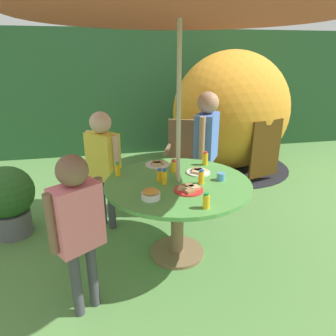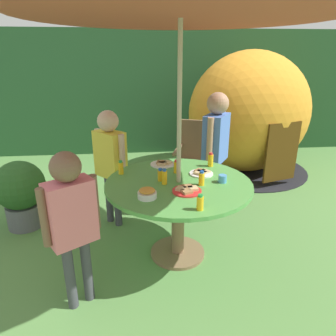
# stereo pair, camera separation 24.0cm
# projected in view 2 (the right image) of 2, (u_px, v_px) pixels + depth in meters

# --- Properties ---
(ground_plane) EXTENTS (10.00, 10.00, 0.02)m
(ground_plane) POSITION_uv_depth(u_px,v_px,m) (178.00, 254.00, 2.81)
(ground_plane) COLOR #548442
(hedge_backdrop) EXTENTS (9.00, 0.70, 2.12)m
(hedge_backdrop) POSITION_uv_depth(u_px,v_px,m) (154.00, 92.00, 5.68)
(hedge_backdrop) COLOR #234C28
(hedge_backdrop) RESTS_ON ground_plane
(garden_table) EXTENTS (1.23, 1.23, 0.71)m
(garden_table) POSITION_uv_depth(u_px,v_px,m) (178.00, 197.00, 2.61)
(garden_table) COLOR brown
(garden_table) RESTS_ON ground_plane
(wooden_chair) EXTENTS (0.64, 0.62, 0.97)m
(wooden_chair) POSITION_uv_depth(u_px,v_px,m) (199.00, 157.00, 3.72)
(wooden_chair) COLOR brown
(wooden_chair) RESTS_ON ground_plane
(dome_tent) EXTENTS (2.37, 2.37, 1.79)m
(dome_tent) POSITION_uv_depth(u_px,v_px,m) (249.00, 113.00, 4.60)
(dome_tent) COLOR orange
(dome_tent) RESTS_ON ground_plane
(potted_plant) EXTENTS (0.50, 0.50, 0.72)m
(potted_plant) POSITION_uv_depth(u_px,v_px,m) (21.00, 191.00, 3.13)
(potted_plant) COLOR #595960
(potted_plant) RESTS_ON ground_plane
(child_in_blue_shirt) EXTENTS (0.35, 0.40, 1.35)m
(child_in_blue_shirt) POSITION_uv_depth(u_px,v_px,m) (216.00, 138.00, 3.30)
(child_in_blue_shirt) COLOR navy
(child_in_blue_shirt) RESTS_ON ground_plane
(child_in_yellow_shirt) EXTENTS (0.35, 0.35, 1.22)m
(child_in_yellow_shirt) POSITION_uv_depth(u_px,v_px,m) (110.00, 154.00, 3.05)
(child_in_yellow_shirt) COLOR #3F3F47
(child_in_yellow_shirt) RESTS_ON ground_plane
(child_in_pink_shirt) EXTENTS (0.34, 0.30, 1.16)m
(child_in_pink_shirt) POSITION_uv_depth(u_px,v_px,m) (71.00, 213.00, 2.00)
(child_in_pink_shirt) COLOR #3F3F47
(child_in_pink_shirt) RESTS_ON ground_plane
(snack_bowl) EXTENTS (0.14, 0.14, 0.08)m
(snack_bowl) POSITION_uv_depth(u_px,v_px,m) (147.00, 193.00, 2.26)
(snack_bowl) COLOR white
(snack_bowl) RESTS_ON garden_table
(plate_front_edge) EXTENTS (0.21, 0.21, 0.03)m
(plate_front_edge) POSITION_uv_depth(u_px,v_px,m) (201.00, 173.00, 2.71)
(plate_front_edge) COLOR white
(plate_front_edge) RESTS_ON garden_table
(plate_far_right) EXTENTS (0.23, 0.23, 0.03)m
(plate_far_right) POSITION_uv_depth(u_px,v_px,m) (163.00, 164.00, 2.94)
(plate_far_right) COLOR white
(plate_far_right) RESTS_ON garden_table
(plate_back_edge) EXTENTS (0.23, 0.23, 0.03)m
(plate_back_edge) POSITION_uv_depth(u_px,v_px,m) (187.00, 190.00, 2.37)
(plate_back_edge) COLOR red
(plate_back_edge) RESTS_ON garden_table
(juice_bottle_near_left) EXTENTS (0.05, 0.05, 0.12)m
(juice_bottle_near_left) POSITION_uv_depth(u_px,v_px,m) (200.00, 203.00, 2.08)
(juice_bottle_near_left) COLOR yellow
(juice_bottle_near_left) RESTS_ON garden_table
(juice_bottle_near_right) EXTENTS (0.05, 0.05, 0.13)m
(juice_bottle_near_right) POSITION_uv_depth(u_px,v_px,m) (211.00, 160.00, 2.89)
(juice_bottle_near_right) COLOR yellow
(juice_bottle_near_right) RESTS_ON garden_table
(juice_bottle_far_left) EXTENTS (0.05, 0.05, 0.11)m
(juice_bottle_far_left) POSITION_uv_depth(u_px,v_px,m) (160.00, 175.00, 2.56)
(juice_bottle_far_left) COLOR yellow
(juice_bottle_far_left) RESTS_ON garden_table
(juice_bottle_center_front) EXTENTS (0.05, 0.05, 0.13)m
(juice_bottle_center_front) POSITION_uv_depth(u_px,v_px,m) (121.00, 168.00, 2.70)
(juice_bottle_center_front) COLOR yellow
(juice_bottle_center_front) RESTS_ON garden_table
(juice_bottle_center_back) EXTENTS (0.05, 0.05, 0.12)m
(juice_bottle_center_back) POSITION_uv_depth(u_px,v_px,m) (176.00, 167.00, 2.73)
(juice_bottle_center_back) COLOR yellow
(juice_bottle_center_back) RESTS_ON garden_table
(juice_bottle_mid_left) EXTENTS (0.05, 0.05, 0.13)m
(juice_bottle_mid_left) POSITION_uv_depth(u_px,v_px,m) (164.00, 177.00, 2.49)
(juice_bottle_mid_left) COLOR yellow
(juice_bottle_mid_left) RESTS_ON garden_table
(juice_bottle_mid_right) EXTENTS (0.05, 0.05, 0.12)m
(juice_bottle_mid_right) POSITION_uv_depth(u_px,v_px,m) (202.00, 179.00, 2.47)
(juice_bottle_mid_right) COLOR yellow
(juice_bottle_mid_right) RESTS_ON garden_table
(cup_near) EXTENTS (0.07, 0.07, 0.06)m
(cup_near) POSITION_uv_depth(u_px,v_px,m) (223.00, 179.00, 2.53)
(cup_near) COLOR #4C99D8
(cup_near) RESTS_ON garden_table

